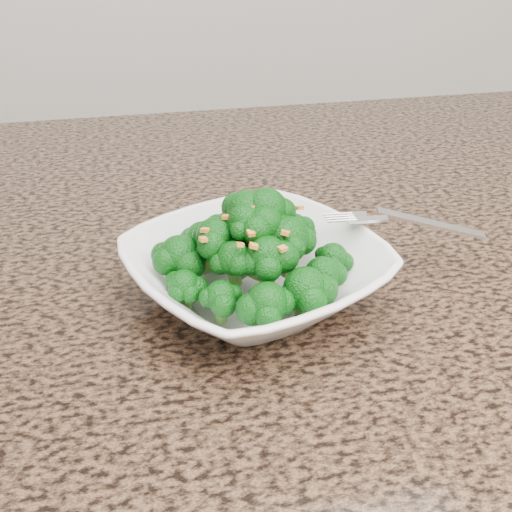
{
  "coord_description": "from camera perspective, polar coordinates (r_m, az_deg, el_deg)",
  "views": [
    {
      "loc": [
        -0.2,
        -0.35,
        1.26
      ],
      "look_at": [
        -0.09,
        0.18,
        0.95
      ],
      "focal_mm": 45.0,
      "sensor_mm": 36.0,
      "label": 1
    }
  ],
  "objects": [
    {
      "name": "fork",
      "position": [
        0.67,
        10.97,
        3.27
      ],
      "size": [
        0.19,
        0.08,
        0.01
      ],
      "primitive_type": null,
      "rotation": [
        0.0,
        0.0,
        -0.3
      ],
      "color": "silver",
      "rests_on": "bowl"
    },
    {
      "name": "garlic_topping",
      "position": [
        0.59,
        0.0,
        7.23
      ],
      "size": [
        0.13,
        0.13,
        0.01
      ],
      "primitive_type": null,
      "color": "orange",
      "rests_on": "broccoli_pile"
    },
    {
      "name": "cabinet",
      "position": [
        1.07,
        3.48,
        -20.75
      ],
      "size": [
        1.55,
        0.95,
        0.87
      ],
      "primitive_type": "cube",
      "color": "#3D2719",
      "rests_on": "ground"
    },
    {
      "name": "granite_counter",
      "position": [
        0.78,
        4.5,
        0.74
      ],
      "size": [
        1.64,
        1.04,
        0.03
      ],
      "primitive_type": "cube",
      "color": "brown",
      "rests_on": "cabinet"
    },
    {
      "name": "broccoli_pile",
      "position": [
        0.61,
        0.0,
        3.79
      ],
      "size": [
        0.21,
        0.21,
        0.07
      ],
      "primitive_type": null,
      "color": "#09510C",
      "rests_on": "bowl"
    },
    {
      "name": "bowl",
      "position": [
        0.64,
        0.0,
        -1.57
      ],
      "size": [
        0.32,
        0.32,
        0.06
      ],
      "primitive_type": "imported",
      "rotation": [
        0.0,
        0.0,
        0.41
      ],
      "color": "white",
      "rests_on": "granite_counter"
    }
  ]
}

